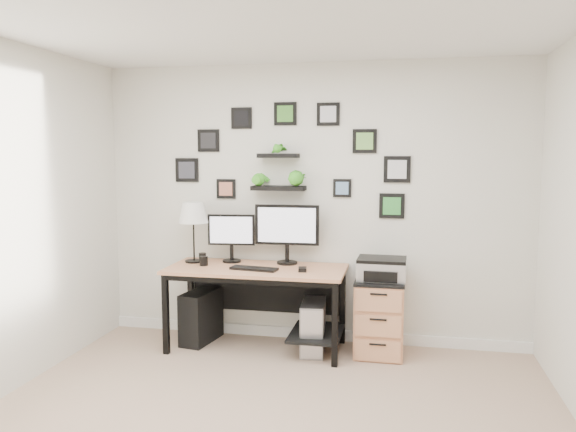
% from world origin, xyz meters
% --- Properties ---
extents(room, '(4.00, 4.00, 4.00)m').
position_xyz_m(room, '(0.00, 1.98, 0.05)').
color(room, tan).
rests_on(room, ground).
extents(desk, '(1.60, 0.70, 0.75)m').
position_xyz_m(desk, '(-0.41, 1.67, 0.63)').
color(desk, tan).
rests_on(desk, ground).
extents(monitor_left, '(0.44, 0.19, 0.45)m').
position_xyz_m(monitor_left, '(-0.74, 1.83, 1.01)').
color(monitor_left, black).
rests_on(monitor_left, desk).
extents(monitor_right, '(0.59, 0.20, 0.55)m').
position_xyz_m(monitor_right, '(-0.21, 1.84, 1.08)').
color(monitor_right, black).
rests_on(monitor_right, desk).
extents(keyboard, '(0.44, 0.19, 0.02)m').
position_xyz_m(keyboard, '(-0.44, 1.53, 0.76)').
color(keyboard, black).
rests_on(keyboard, desk).
extents(mouse, '(0.09, 0.12, 0.03)m').
position_xyz_m(mouse, '(-0.01, 1.56, 0.77)').
color(mouse, black).
rests_on(mouse, desk).
extents(table_lamp, '(0.28, 0.28, 0.57)m').
position_xyz_m(table_lamp, '(-1.09, 1.76, 1.21)').
color(table_lamp, black).
rests_on(table_lamp, desk).
extents(mug, '(0.08, 0.08, 0.09)m').
position_xyz_m(mug, '(-0.94, 1.62, 0.79)').
color(mug, black).
rests_on(mug, desk).
extents(pen_cup, '(0.07, 0.07, 0.09)m').
position_xyz_m(pen_cup, '(-1.00, 1.76, 0.79)').
color(pen_cup, black).
rests_on(pen_cup, desk).
extents(pc_tower_black, '(0.29, 0.51, 0.48)m').
position_xyz_m(pc_tower_black, '(-1.01, 1.71, 0.24)').
color(pc_tower_black, black).
rests_on(pc_tower_black, ground).
extents(pc_tower_grey, '(0.24, 0.48, 0.46)m').
position_xyz_m(pc_tower_grey, '(0.07, 1.65, 0.23)').
color(pc_tower_grey, gray).
rests_on(pc_tower_grey, ground).
extents(file_cabinet, '(0.43, 0.53, 0.67)m').
position_xyz_m(file_cabinet, '(0.65, 1.72, 0.34)').
color(file_cabinet, tan).
rests_on(file_cabinet, ground).
extents(printer, '(0.43, 0.35, 0.19)m').
position_xyz_m(printer, '(0.67, 1.72, 0.77)').
color(printer, silver).
rests_on(printer, file_cabinet).
extents(wall_decor, '(2.24, 0.18, 1.06)m').
position_xyz_m(wall_decor, '(-0.24, 1.93, 1.68)').
color(wall_decor, black).
rests_on(wall_decor, ground).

